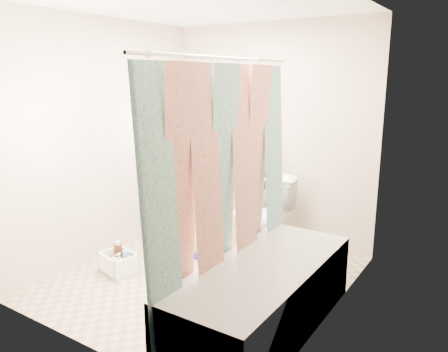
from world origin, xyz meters
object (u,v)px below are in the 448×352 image
Objects in this scene: bathtub at (263,294)px; toilet at (262,219)px; cleaning_caddy at (119,264)px; plumber at (208,173)px.

toilet is (-0.63, 1.16, 0.14)m from bathtub.
bathtub is 1.58m from cleaning_caddy.
plumber reaches higher than bathtub.
toilet is 2.13× the size of cleaning_caddy.
plumber is (-0.50, -0.25, 0.46)m from toilet.
plumber reaches higher than toilet.
plumber is at bearing -156.18° from toilet.
bathtub reaches higher than cleaning_caddy.
bathtub is 1.01× the size of plumber.
toilet reaches higher than bathtub.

